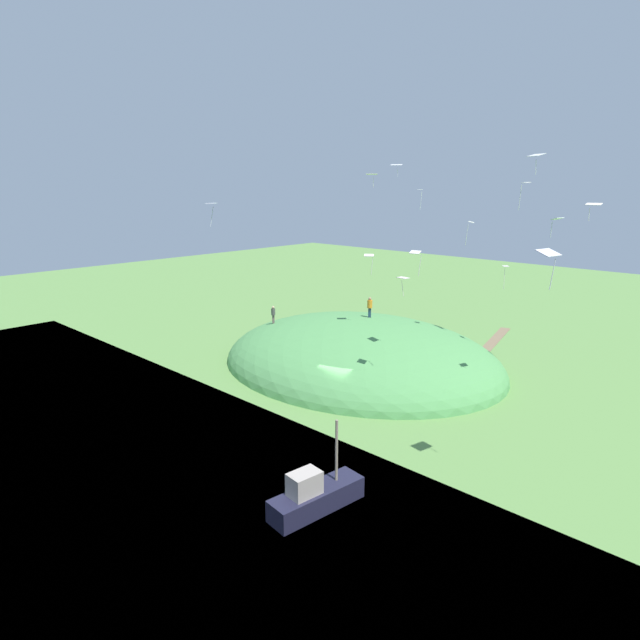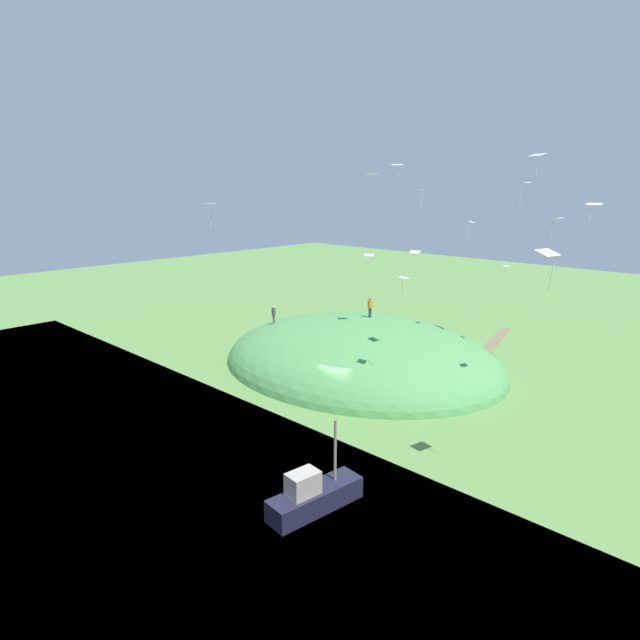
# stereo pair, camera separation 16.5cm
# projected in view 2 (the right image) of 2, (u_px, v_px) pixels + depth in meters

# --- Properties ---
(ground_plane) EXTENTS (160.00, 160.00, 0.00)m
(ground_plane) POSITION_uv_depth(u_px,v_px,m) (340.00, 397.00, 40.14)
(ground_plane) COLOR #5D8944
(grass_hill) EXTENTS (21.62, 26.04, 7.82)m
(grass_hill) POSITION_uv_depth(u_px,v_px,m) (360.00, 364.00, 47.66)
(grass_hill) COLOR #50934F
(grass_hill) RESTS_ON ground_plane
(dirt_path) EXTENTS (14.66, 4.40, 0.04)m
(dirt_path) POSITION_uv_depth(u_px,v_px,m) (491.00, 345.00, 53.25)
(dirt_path) COLOR #78644A
(dirt_path) RESTS_ON ground_plane
(boat_on_lake) EXTENTS (5.18, 2.06, 4.33)m
(boat_on_lake) POSITION_uv_depth(u_px,v_px,m) (313.00, 496.00, 25.96)
(boat_on_lake) COLOR #1E1E34
(boat_on_lake) RESTS_ON lake_water
(person_on_hilltop) EXTENTS (0.64, 0.64, 1.85)m
(person_on_hilltop) POSITION_uv_depth(u_px,v_px,m) (370.00, 305.00, 48.01)
(person_on_hilltop) COLOR #1B3245
(person_on_hilltop) RESTS_ON grass_hill
(person_near_shore) EXTENTS (0.52, 0.52, 1.65)m
(person_near_shore) POSITION_uv_depth(u_px,v_px,m) (274.00, 312.00, 49.87)
(person_near_shore) COLOR brown
(person_near_shore) RESTS_ON grass_hill
(kite_0) EXTENTS (0.79, 1.07, 1.23)m
(kite_0) POSITION_uv_depth(u_px,v_px,m) (594.00, 205.00, 37.32)
(kite_0) COLOR white
(kite_1) EXTENTS (0.75, 0.73, 1.86)m
(kite_1) POSITION_uv_depth(u_px,v_px,m) (506.00, 269.00, 42.24)
(kite_1) COLOR silver
(kite_2) EXTENTS (1.23, 1.40, 1.53)m
(kite_2) POSITION_uv_depth(u_px,v_px,m) (537.00, 156.00, 39.56)
(kite_2) COLOR white
(kite_3) EXTENTS (0.92, 0.97, 1.72)m
(kite_3) POSITION_uv_depth(u_px,v_px,m) (370.00, 257.00, 44.02)
(kite_3) COLOR silver
(kite_4) EXTENTS (0.75, 0.63, 1.93)m
(kite_4) POSITION_uv_depth(u_px,v_px,m) (471.00, 225.00, 42.42)
(kite_4) COLOR white
(kite_5) EXTENTS (1.05, 1.02, 1.58)m
(kite_5) POSITION_uv_depth(u_px,v_px,m) (211.00, 205.00, 35.47)
(kite_5) COLOR white
(kite_6) EXTENTS (1.22, 0.95, 1.88)m
(kite_6) POSITION_uv_depth(u_px,v_px,m) (548.00, 254.00, 24.56)
(kite_6) COLOR white
(kite_7) EXTENTS (0.80, 0.65, 1.24)m
(kite_7) POSITION_uv_depth(u_px,v_px,m) (557.00, 220.00, 32.86)
(kite_7) COLOR white
(kite_8) EXTENTS (0.66, 0.74, 1.64)m
(kite_8) POSITION_uv_depth(u_px,v_px,m) (416.00, 254.00, 33.94)
(kite_8) COLOR white
(kite_9) EXTENTS (0.70, 0.90, 1.47)m
(kite_9) POSITION_uv_depth(u_px,v_px,m) (403.00, 279.00, 38.96)
(kite_9) COLOR silver
(kite_10) EXTENTS (0.69, 0.76, 2.06)m
(kite_10) POSITION_uv_depth(u_px,v_px,m) (525.00, 186.00, 39.98)
(kite_10) COLOR white
(kite_11) EXTENTS (0.88, 0.86, 1.95)m
(kite_11) POSITION_uv_depth(u_px,v_px,m) (421.00, 192.00, 51.97)
(kite_11) COLOR silver
(kite_12) EXTENTS (1.21, 1.32, 1.31)m
(kite_12) POSITION_uv_depth(u_px,v_px,m) (373.00, 175.00, 52.05)
(kite_12) COLOR white
(kite_13) EXTENTS (1.20, 1.34, 1.22)m
(kite_13) POSITION_uv_depth(u_px,v_px,m) (397.00, 165.00, 52.71)
(kite_13) COLOR white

